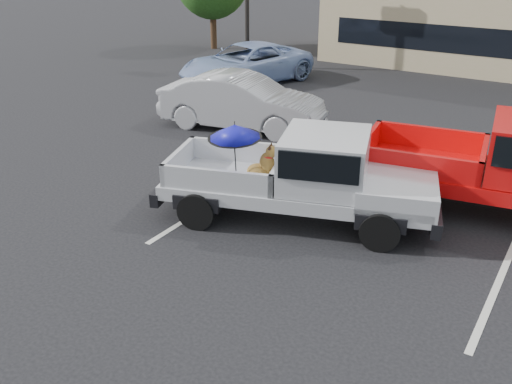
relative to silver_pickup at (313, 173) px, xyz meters
The scene contains 6 objects.
ground 2.48m from the silver_pickup, 68.92° to the right, with size 90.00×90.00×0.00m, color black.
stripe_left 2.43m from the silver_pickup, behind, with size 0.12×5.00×0.01m, color silver.
stripe_right 3.95m from the silver_pickup, ahead, with size 0.12×5.00×0.01m, color silver.
silver_pickup is the anchor object (origin of this frame).
silver_sedan 6.37m from the silver_pickup, 136.15° to the left, with size 1.73×4.97×1.64m, color #ADAFB5.
blue_suv 12.09m from the silver_pickup, 129.15° to the left, with size 2.56×5.56×1.54m, color #8CA3D0.
Camera 1 is at (3.82, -7.51, 5.42)m, focal length 40.00 mm.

